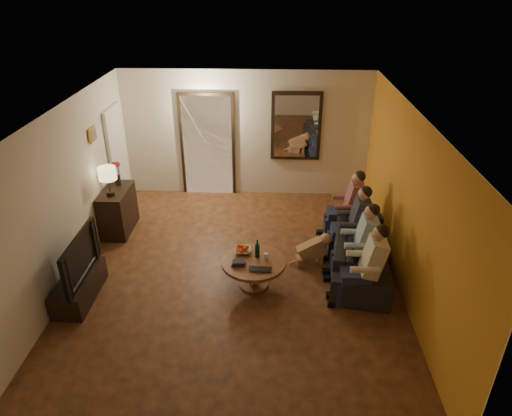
{
  "coord_description": "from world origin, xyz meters",
  "views": [
    {
      "loc": [
        0.54,
        -5.87,
        4.33
      ],
      "look_at": [
        0.3,
        0.3,
        1.05
      ],
      "focal_mm": 32.0,
      "sensor_mm": 36.0,
      "label": 1
    }
  ],
  "objects_px": {
    "bowl": "(243,251)",
    "person_a": "(368,269)",
    "laptop": "(260,271)",
    "person_d": "(349,208)",
    "wine_bottle": "(257,248)",
    "tv_stand": "(79,287)",
    "coffee_table": "(254,273)",
    "dresser": "(118,210)",
    "table_lamp": "(109,181)",
    "person_b": "(361,245)",
    "dog": "(312,249)",
    "person_c": "(355,226)",
    "sofa": "(362,250)",
    "tv": "(73,258)"
  },
  "relations": [
    {
      "from": "person_a",
      "to": "table_lamp",
      "type": "bearing_deg",
      "value": 157.66
    },
    {
      "from": "person_d",
      "to": "wine_bottle",
      "type": "distance_m",
      "value": 2.06
    },
    {
      "from": "sofa",
      "to": "person_b",
      "type": "height_order",
      "value": "person_b"
    },
    {
      "from": "person_b",
      "to": "dog",
      "type": "height_order",
      "value": "person_b"
    },
    {
      "from": "wine_bottle",
      "to": "laptop",
      "type": "xyz_separation_m",
      "value": [
        0.05,
        -0.38,
        -0.14
      ]
    },
    {
      "from": "person_c",
      "to": "bowl",
      "type": "bearing_deg",
      "value": -160.6
    },
    {
      "from": "tv_stand",
      "to": "person_d",
      "type": "distance_m",
      "value": 4.55
    },
    {
      "from": "person_c",
      "to": "wine_bottle",
      "type": "height_order",
      "value": "person_c"
    },
    {
      "from": "tv_stand",
      "to": "dog",
      "type": "distance_m",
      "value": 3.59
    },
    {
      "from": "bowl",
      "to": "person_c",
      "type": "bearing_deg",
      "value": 19.4
    },
    {
      "from": "bowl",
      "to": "laptop",
      "type": "distance_m",
      "value": 0.57
    },
    {
      "from": "sofa",
      "to": "tv_stand",
      "type": "bearing_deg",
      "value": 112.09
    },
    {
      "from": "person_c",
      "to": "person_d",
      "type": "distance_m",
      "value": 0.6
    },
    {
      "from": "person_a",
      "to": "person_d",
      "type": "relative_size",
      "value": 1.0
    },
    {
      "from": "person_c",
      "to": "dog",
      "type": "height_order",
      "value": "person_c"
    },
    {
      "from": "person_b",
      "to": "bowl",
      "type": "bearing_deg",
      "value": -179.08
    },
    {
      "from": "person_b",
      "to": "person_d",
      "type": "distance_m",
      "value": 1.2
    },
    {
      "from": "table_lamp",
      "to": "person_b",
      "type": "relative_size",
      "value": 0.45
    },
    {
      "from": "tv_stand",
      "to": "bowl",
      "type": "height_order",
      "value": "bowl"
    },
    {
      "from": "table_lamp",
      "to": "person_d",
      "type": "xyz_separation_m",
      "value": [
        4.14,
        0.1,
        -0.48
      ]
    },
    {
      "from": "tv",
      "to": "person_b",
      "type": "height_order",
      "value": "person_b"
    },
    {
      "from": "sofa",
      "to": "person_b",
      "type": "distance_m",
      "value": 0.42
    },
    {
      "from": "dresser",
      "to": "coffee_table",
      "type": "relative_size",
      "value": 0.95
    },
    {
      "from": "person_d",
      "to": "coffee_table",
      "type": "relative_size",
      "value": 1.24
    },
    {
      "from": "dresser",
      "to": "person_c",
      "type": "height_order",
      "value": "person_c"
    },
    {
      "from": "sofa",
      "to": "person_a",
      "type": "height_order",
      "value": "person_a"
    },
    {
      "from": "table_lamp",
      "to": "bowl",
      "type": "height_order",
      "value": "table_lamp"
    },
    {
      "from": "dresser",
      "to": "person_d",
      "type": "xyz_separation_m",
      "value": [
        4.14,
        -0.12,
        0.19
      ]
    },
    {
      "from": "dresser",
      "to": "person_a",
      "type": "height_order",
      "value": "person_a"
    },
    {
      "from": "tv_stand",
      "to": "dresser",
      "type": "bearing_deg",
      "value": 90.0
    },
    {
      "from": "tv_stand",
      "to": "tv",
      "type": "relative_size",
      "value": 0.93
    },
    {
      "from": "dresser",
      "to": "coffee_table",
      "type": "xyz_separation_m",
      "value": [
        2.54,
        -1.57,
        -0.18
      ]
    },
    {
      "from": "person_b",
      "to": "person_c",
      "type": "relative_size",
      "value": 1.0
    },
    {
      "from": "wine_bottle",
      "to": "person_b",
      "type": "bearing_deg",
      "value": 5.46
    },
    {
      "from": "dog",
      "to": "bowl",
      "type": "bearing_deg",
      "value": -170.58
    },
    {
      "from": "dresser",
      "to": "table_lamp",
      "type": "bearing_deg",
      "value": -90.0
    },
    {
      "from": "tv",
      "to": "coffee_table",
      "type": "bearing_deg",
      "value": -81.36
    },
    {
      "from": "laptop",
      "to": "person_a",
      "type": "bearing_deg",
      "value": 0.29
    },
    {
      "from": "bowl",
      "to": "person_a",
      "type": "bearing_deg",
      "value": -17.74
    },
    {
      "from": "dresser",
      "to": "person_b",
      "type": "bearing_deg",
      "value": -17.71
    },
    {
      "from": "dresser",
      "to": "dog",
      "type": "xyz_separation_m",
      "value": [
        3.45,
        -0.96,
        -0.13
      ]
    },
    {
      "from": "person_a",
      "to": "person_d",
      "type": "height_order",
      "value": "same"
    },
    {
      "from": "tv_stand",
      "to": "coffee_table",
      "type": "xyz_separation_m",
      "value": [
        2.54,
        0.39,
        0.04
      ]
    },
    {
      "from": "coffee_table",
      "to": "bowl",
      "type": "bearing_deg",
      "value": 129.29
    },
    {
      "from": "bowl",
      "to": "coffee_table",
      "type": "bearing_deg",
      "value": -50.71
    },
    {
      "from": "person_d",
      "to": "dog",
      "type": "bearing_deg",
      "value": -129.72
    },
    {
      "from": "person_b",
      "to": "person_d",
      "type": "relative_size",
      "value": 1.0
    },
    {
      "from": "table_lamp",
      "to": "dog",
      "type": "bearing_deg",
      "value": -12.05
    },
    {
      "from": "person_c",
      "to": "wine_bottle",
      "type": "relative_size",
      "value": 3.87
    },
    {
      "from": "tv_stand",
      "to": "wine_bottle",
      "type": "height_order",
      "value": "wine_bottle"
    }
  ]
}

